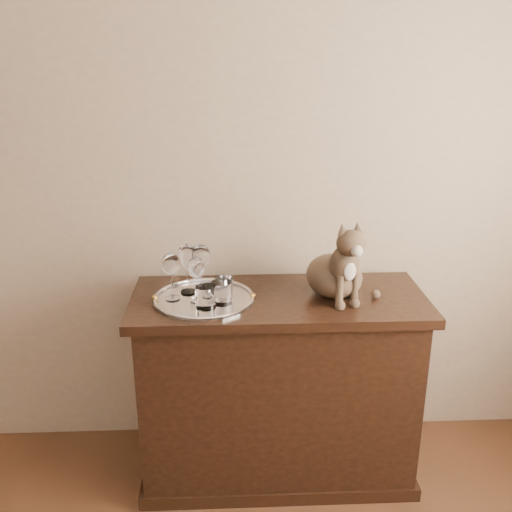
{
  "coord_description": "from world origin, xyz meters",
  "views": [
    {
      "loc": [
        0.41,
        -0.18,
        1.78
      ],
      "look_at": [
        0.51,
        1.95,
        1.02
      ],
      "focal_mm": 40.0,
      "sensor_mm": 36.0,
      "label": 1
    }
  ],
  "objects": [
    {
      "name": "sideboard",
      "position": [
        0.6,
        1.94,
        0.42
      ],
      "size": [
        1.2,
        0.5,
        0.85
      ],
      "primitive_type": null,
      "color": "black",
      "rests_on": "ground"
    },
    {
      "name": "tumbler_b",
      "position": [
        0.31,
        1.83,
        0.9
      ],
      "size": [
        0.08,
        0.08,
        0.09
      ],
      "primitive_type": "cylinder",
      "color": "silver",
      "rests_on": "tray"
    },
    {
      "name": "wall_back",
      "position": [
        0.0,
        2.25,
        1.35
      ],
      "size": [
        4.0,
        0.1,
        2.7
      ],
      "primitive_type": "cube",
      "color": "tan",
      "rests_on": "ground"
    },
    {
      "name": "cat",
      "position": [
        0.82,
        1.94,
        1.02
      ],
      "size": [
        0.41,
        0.39,
        0.34
      ],
      "primitive_type": null,
      "rotation": [
        0.0,
        0.0,
        0.27
      ],
      "color": "brown",
      "rests_on": "sideboard"
    },
    {
      "name": "wine_glass_b",
      "position": [
        0.29,
        1.97,
        0.96
      ],
      "size": [
        0.08,
        0.08,
        0.21
      ],
      "primitive_type": null,
      "color": "white",
      "rests_on": "tray"
    },
    {
      "name": "wine_glass_d",
      "position": [
        0.27,
        1.9,
        0.95
      ],
      "size": [
        0.07,
        0.07,
        0.18
      ],
      "primitive_type": null,
      "color": "white",
      "rests_on": "tray"
    },
    {
      "name": "tray",
      "position": [
        0.3,
        1.91,
        0.85
      ],
      "size": [
        0.4,
        0.4,
        0.01
      ],
      "primitive_type": "cylinder",
      "color": "white",
      "rests_on": "sideboard"
    },
    {
      "name": "tumbler_c",
      "position": [
        0.38,
        1.93,
        0.9
      ],
      "size": [
        0.07,
        0.07,
        0.08
      ],
      "primitive_type": "cylinder",
      "color": "white",
      "rests_on": "tray"
    },
    {
      "name": "wine_glass_c",
      "position": [
        0.17,
        1.92,
        0.95
      ],
      "size": [
        0.07,
        0.07,
        0.19
      ],
      "primitive_type": null,
      "color": "silver",
      "rests_on": "tray"
    },
    {
      "name": "wine_glass_a",
      "position": [
        0.23,
        1.98,
        0.96
      ],
      "size": [
        0.08,
        0.08,
        0.21
      ],
      "primitive_type": null,
      "color": "silver",
      "rests_on": "tray"
    },
    {
      "name": "tumbler_a",
      "position": [
        0.37,
        1.87,
        0.9
      ],
      "size": [
        0.08,
        0.08,
        0.09
      ],
      "primitive_type": "cylinder",
      "color": "white",
      "rests_on": "tray"
    }
  ]
}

